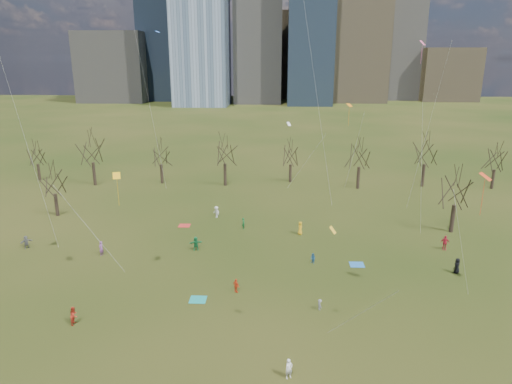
{
  "coord_description": "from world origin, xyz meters",
  "views": [
    {
      "loc": [
        2.5,
        -40.56,
        22.42
      ],
      "look_at": [
        0.0,
        12.0,
        7.0
      ],
      "focal_mm": 32.0,
      "sensor_mm": 36.0,
      "label": 1
    }
  ],
  "objects_px": {
    "blanket_crimson": "(184,226)",
    "person_2": "(74,315)",
    "blanket_teal": "(198,300)",
    "blanket_navy": "(357,265)",
    "person_1": "(289,369)",
    "person_4": "(236,286)"
  },
  "relations": [
    {
      "from": "blanket_teal",
      "to": "blanket_navy",
      "type": "relative_size",
      "value": 1.0
    },
    {
      "from": "blanket_teal",
      "to": "person_1",
      "type": "xyz_separation_m",
      "value": [
        8.54,
        -10.86,
        0.77
      ]
    },
    {
      "from": "blanket_navy",
      "to": "person_2",
      "type": "relative_size",
      "value": 0.95
    },
    {
      "from": "person_2",
      "to": "person_4",
      "type": "relative_size",
      "value": 1.14
    },
    {
      "from": "blanket_crimson",
      "to": "person_2",
      "type": "height_order",
      "value": "person_2"
    },
    {
      "from": "person_2",
      "to": "blanket_crimson",
      "type": "bearing_deg",
      "value": -11.24
    },
    {
      "from": "person_4",
      "to": "blanket_teal",
      "type": "bearing_deg",
      "value": 66.23
    },
    {
      "from": "blanket_teal",
      "to": "person_1",
      "type": "height_order",
      "value": "person_1"
    },
    {
      "from": "blanket_navy",
      "to": "person_4",
      "type": "relative_size",
      "value": 1.08
    },
    {
      "from": "blanket_teal",
      "to": "blanket_crimson",
      "type": "distance_m",
      "value": 20.83
    },
    {
      "from": "blanket_crimson",
      "to": "blanket_navy",
      "type": "bearing_deg",
      "value": -27.65
    },
    {
      "from": "blanket_crimson",
      "to": "person_4",
      "type": "bearing_deg",
      "value": -64.31
    },
    {
      "from": "blanket_crimson",
      "to": "person_1",
      "type": "bearing_deg",
      "value": -65.86
    },
    {
      "from": "person_1",
      "to": "person_2",
      "type": "distance_m",
      "value": 19.65
    },
    {
      "from": "blanket_teal",
      "to": "blanket_crimson",
      "type": "bearing_deg",
      "value": 104.88
    },
    {
      "from": "person_4",
      "to": "person_1",
      "type": "bearing_deg",
      "value": 153.91
    },
    {
      "from": "blanket_navy",
      "to": "person_2",
      "type": "bearing_deg",
      "value": -153.62
    },
    {
      "from": "blanket_teal",
      "to": "person_4",
      "type": "bearing_deg",
      "value": 24.08
    },
    {
      "from": "blanket_crimson",
      "to": "person_1",
      "type": "distance_m",
      "value": 33.97
    },
    {
      "from": "person_1",
      "to": "blanket_navy",
      "type": "bearing_deg",
      "value": 38.25
    },
    {
      "from": "blanket_teal",
      "to": "person_2",
      "type": "relative_size",
      "value": 0.95
    },
    {
      "from": "person_1",
      "to": "person_4",
      "type": "bearing_deg",
      "value": 82.66
    }
  ]
}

